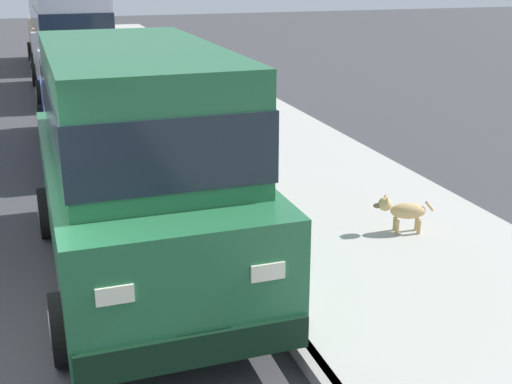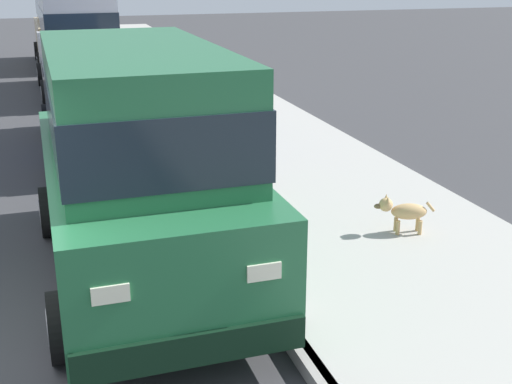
% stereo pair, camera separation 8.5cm
% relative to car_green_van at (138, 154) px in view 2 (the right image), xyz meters
% --- Properties ---
extents(curb, '(0.16, 64.00, 0.14)m').
position_rel_car_green_van_xyz_m(curb, '(1.05, -1.62, -1.32)').
color(curb, gray).
rests_on(curb, ground).
extents(sidewalk, '(3.60, 64.00, 0.14)m').
position_rel_car_green_van_xyz_m(sidewalk, '(2.85, -1.62, -1.32)').
color(sidewalk, '#A8A59E').
rests_on(sidewalk, ground).
extents(car_green_van, '(2.18, 4.92, 2.52)m').
position_rel_car_green_van_xyz_m(car_green_van, '(0.00, 0.00, 0.00)').
color(car_green_van, '#23663D').
rests_on(car_green_van, ground).
extents(car_blue_sedan, '(2.04, 4.60, 1.92)m').
position_rel_car_green_van_xyz_m(car_blue_sedan, '(0.03, 5.53, -0.41)').
color(car_blue_sedan, '#28479E').
rests_on(car_blue_sedan, ground).
extents(car_silver_van, '(2.22, 4.94, 2.52)m').
position_rel_car_green_van_xyz_m(car_silver_van, '(0.05, 11.44, 0.00)').
color(car_silver_van, '#BCBCC1').
rests_on(car_silver_van, ground).
extents(car_tan_van, '(2.23, 4.95, 2.52)m').
position_rel_car_green_van_xyz_m(car_tan_van, '(-0.02, 16.98, 0.00)').
color(car_tan_van, tan).
rests_on(car_tan_van, ground).
extents(dog_tan, '(0.74, 0.33, 0.49)m').
position_rel_car_green_van_xyz_m(dog_tan, '(3.18, -0.11, -0.97)').
color(dog_tan, tan).
rests_on(dog_tan, sidewalk).
extents(fire_hydrant, '(0.34, 0.24, 0.72)m').
position_rel_car_green_van_xyz_m(fire_hydrant, '(1.50, 2.46, -0.92)').
color(fire_hydrant, red).
rests_on(fire_hydrant, sidewalk).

